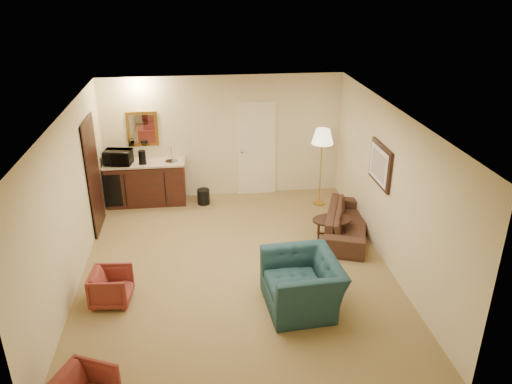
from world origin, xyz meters
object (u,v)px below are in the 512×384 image
at_px(sofa, 348,218).
at_px(microwave, 118,156).
at_px(rose_chair_near, 111,285).
at_px(teal_armchair, 303,276).
at_px(waste_bin, 204,197).
at_px(floor_lamp, 321,167).
at_px(coffee_maker, 142,157).
at_px(coffee_table, 331,229).
at_px(wetbar_cabinet, 146,183).

distance_m(sofa, microwave, 4.71).
bearing_deg(microwave, rose_chair_near, -76.46).
bearing_deg(teal_armchair, sofa, 143.03).
xyz_separation_m(waste_bin, microwave, (-1.67, 0.12, 0.94)).
height_order(floor_lamp, microwave, floor_lamp).
bearing_deg(coffee_maker, waste_bin, -8.96).
bearing_deg(floor_lamp, coffee_table, -95.22).
bearing_deg(microwave, teal_armchair, -42.38).
bearing_deg(coffee_maker, coffee_table, -33.31).
height_order(teal_armchair, waste_bin, teal_armchair).
relative_size(coffee_table, waste_bin, 2.21).
distance_m(wetbar_cabinet, coffee_maker, 0.61).
xyz_separation_m(rose_chair_near, microwave, (-0.25, 3.40, 0.81)).
relative_size(wetbar_cabinet, sofa, 0.89).
height_order(rose_chair_near, coffee_table, rose_chair_near).
bearing_deg(teal_armchair, rose_chair_near, -103.20).
relative_size(teal_armchair, coffee_maker, 4.19).
height_order(wetbar_cabinet, coffee_table, wetbar_cabinet).
relative_size(teal_armchair, coffee_table, 1.64).
bearing_deg(wetbar_cabinet, microwave, -173.00).
bearing_deg(wetbar_cabinet, coffee_maker, -101.52).
bearing_deg(microwave, floor_lamp, 3.37).
bearing_deg(waste_bin, teal_armchair, -70.07).
xyz_separation_m(coffee_table, microwave, (-3.95, 1.93, 0.90)).
distance_m(sofa, rose_chair_near, 4.32).
distance_m(coffee_table, floor_lamp, 1.63).
bearing_deg(wetbar_cabinet, floor_lamp, -7.75).
bearing_deg(coffee_table, sofa, 17.51).
xyz_separation_m(wetbar_cabinet, coffee_maker, (-0.02, -0.09, 0.60)).
height_order(sofa, coffee_table, sofa).
bearing_deg(floor_lamp, teal_armchair, -107.62).
bearing_deg(rose_chair_near, coffee_maker, 0.90).
bearing_deg(coffee_table, rose_chair_near, -158.37).
bearing_deg(microwave, sofa, -13.81).
distance_m(sofa, coffee_maker, 4.25).
bearing_deg(sofa, coffee_table, 127.29).
height_order(coffee_table, microwave, microwave).
relative_size(wetbar_cabinet, waste_bin, 5.10).
height_order(sofa, teal_armchair, teal_armchair).
relative_size(waste_bin, microwave, 0.60).
relative_size(sofa, floor_lamp, 1.11).
distance_m(teal_armchair, floor_lamp, 3.57).
relative_size(wetbar_cabinet, rose_chair_near, 2.84).
xyz_separation_m(sofa, rose_chair_near, (-4.02, -1.57, -0.07)).
height_order(rose_chair_near, waste_bin, rose_chair_near).
relative_size(sofa, coffee_maker, 6.61).
relative_size(rose_chair_near, floor_lamp, 0.35).
distance_m(wetbar_cabinet, microwave, 0.82).
height_order(coffee_table, coffee_maker, coffee_maker).
bearing_deg(rose_chair_near, teal_armchair, -93.80).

